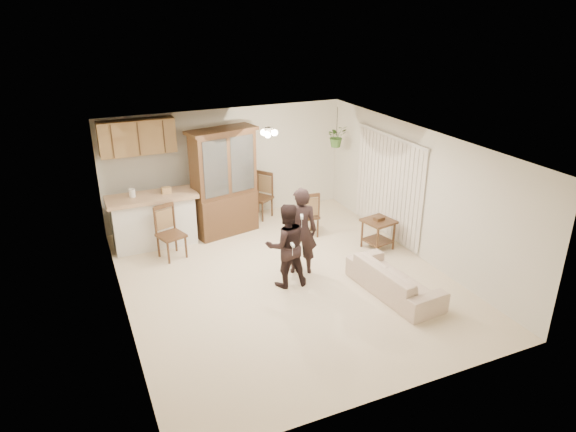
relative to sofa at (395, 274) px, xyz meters
name	(u,v)px	position (x,y,z in m)	size (l,w,h in m)	color
floor	(285,279)	(-1.50, 1.18, -0.37)	(6.50, 6.50, 0.00)	beige
ceiling	(285,143)	(-1.50, 1.18, 2.13)	(5.50, 6.50, 0.02)	white
wall_back	(227,164)	(-1.50, 4.43, 0.88)	(5.50, 0.02, 2.50)	beige
wall_front	(396,312)	(-1.50, -2.07, 0.88)	(5.50, 0.02, 2.50)	beige
wall_left	(118,243)	(-4.25, 1.18, 0.88)	(0.02, 6.50, 2.50)	beige
wall_right	(417,193)	(1.25, 1.18, 0.88)	(0.02, 6.50, 2.50)	beige
breakfast_bar	(154,223)	(-3.35, 3.53, 0.13)	(1.60, 0.55, 1.00)	silver
bar_top	(151,197)	(-3.35, 3.53, 0.68)	(1.75, 0.70, 0.08)	tan
upper_cabinets	(137,137)	(-3.40, 4.25, 1.73)	(1.50, 0.34, 0.70)	#8F623E
vertical_blinds	(388,186)	(1.21, 2.08, 0.73)	(0.06, 2.30, 2.10)	beige
ceiling_fixture	(269,132)	(-1.30, 2.38, 2.03)	(0.36, 0.36, 0.20)	#FFE7BF
hanging_plant	(337,136)	(0.80, 3.58, 1.48)	(0.43, 0.37, 0.48)	#2A5522
plant_cord	(337,122)	(0.80, 3.58, 1.81)	(0.01, 0.01, 0.65)	black
sofa	(395,274)	(0.00, 0.00, 0.00)	(1.87, 0.73, 0.73)	beige
adult	(301,227)	(-1.14, 1.33, 0.53)	(0.66, 0.43, 1.80)	black
child	(286,250)	(-1.55, 1.01, 0.31)	(0.66, 0.51, 1.35)	black
china_hutch	(224,183)	(-1.84, 3.57, 0.75)	(1.52, 0.85, 2.27)	#381E14
side_table	(378,234)	(0.71, 1.59, -0.05)	(0.65, 0.65, 0.68)	#381E14
chair_bar	(172,243)	(-3.16, 2.86, -0.07)	(0.58, 0.58, 1.05)	#381E14
chair_hutch_left	(260,205)	(-0.87, 4.07, -0.07)	(0.65, 0.65, 1.05)	#381E14
chair_hutch_right	(307,223)	(-0.33, 2.74, -0.08)	(0.48, 0.48, 1.00)	#381E14
controller_adult	(302,217)	(-1.28, 0.98, 0.89)	(0.04, 0.14, 0.04)	white
controller_child	(293,245)	(-1.59, 0.66, 0.56)	(0.04, 0.13, 0.04)	white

